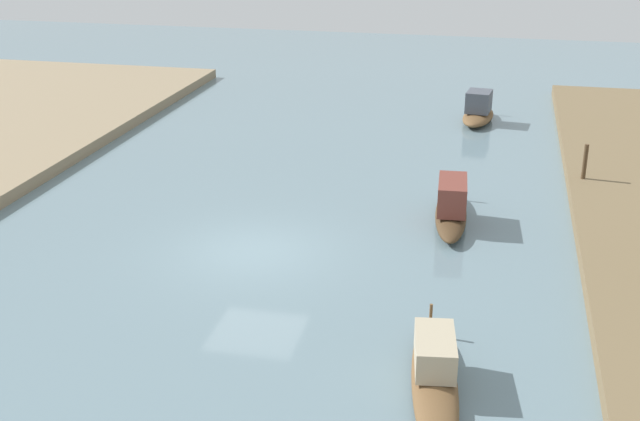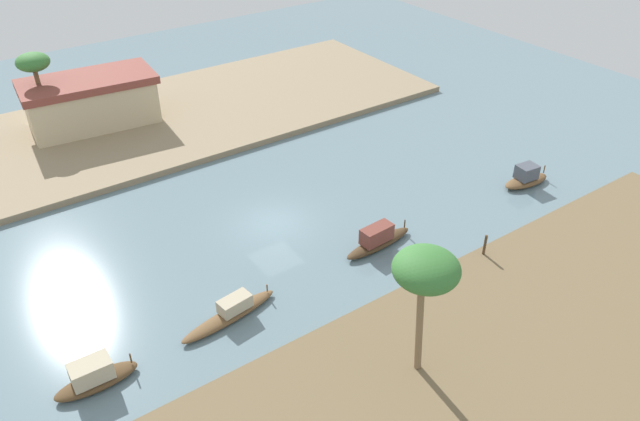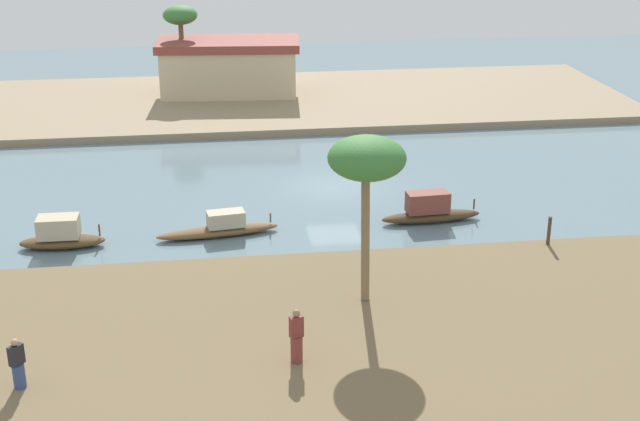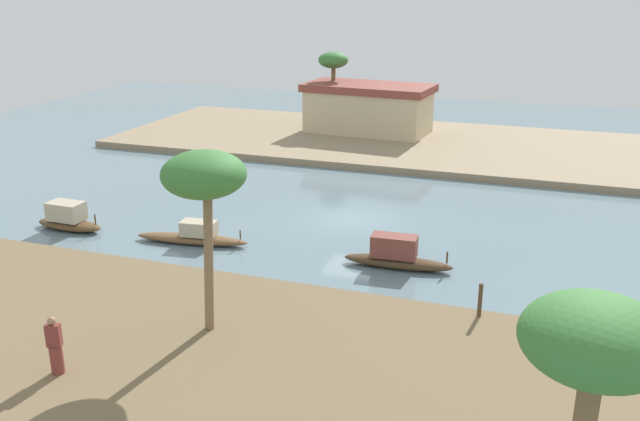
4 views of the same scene
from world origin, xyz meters
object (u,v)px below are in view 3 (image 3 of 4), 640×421
object	(u,v)px
palm_tree_right_tall	(180,18)
palm_tree_left_near	(367,161)
person_by_mooring	(18,366)
riverside_building	(229,66)
sampan_near_left_bank	(220,228)
person_on_near_bank	(296,340)
sampan_open_hull	(61,235)
mooring_post	(549,231)
sampan_with_tall_canopy	(430,211)

from	to	relation	value
palm_tree_right_tall	palm_tree_left_near	bearing A→B (deg)	-78.52
person_by_mooring	palm_tree_right_tall	distance (m)	35.89
palm_tree_right_tall	riverside_building	xyz separation A→B (m)	(2.97, -0.83, -3.03)
sampan_near_left_bank	person_on_near_bank	distance (m)	11.27
riverside_building	palm_tree_right_tall	bearing A→B (deg)	169.24
sampan_open_hull	person_by_mooring	size ratio (longest dim) A/B	2.19
sampan_near_left_bank	mooring_post	world-z (taller)	mooring_post
person_by_mooring	riverside_building	world-z (taller)	riverside_building
palm_tree_right_tall	riverside_building	bearing A→B (deg)	-15.62
sampan_open_hull	palm_tree_left_near	size ratio (longest dim) A/B	0.59
person_on_near_bank	palm_tree_left_near	bearing A→B (deg)	36.71
riverside_building	person_by_mooring	bearing A→B (deg)	-97.11
person_by_mooring	sampan_with_tall_canopy	bearing A→B (deg)	-16.40
person_by_mooring	riverside_building	distance (m)	35.34
sampan_open_hull	riverside_building	bearing A→B (deg)	72.96
person_on_near_bank	mooring_post	world-z (taller)	person_on_near_bank
sampan_with_tall_canopy	person_on_near_bank	distance (m)	13.40
sampan_near_left_bank	riverside_building	world-z (taller)	riverside_building
sampan_with_tall_canopy	person_on_near_bank	xyz separation A→B (m)	(-6.99, -11.42, 0.66)
sampan_with_tall_canopy	palm_tree_right_tall	bearing A→B (deg)	110.50
person_on_near_bank	mooring_post	xyz separation A→B (m)	(10.72, 7.43, -0.16)
person_by_mooring	palm_tree_left_near	distance (m)	12.25
person_by_mooring	person_on_near_bank	bearing A→B (deg)	-52.22
mooring_post	riverside_building	bearing A→B (deg)	112.88
sampan_open_hull	sampan_near_left_bank	xyz separation A→B (m)	(6.33, 0.35, -0.16)
person_by_mooring	riverside_building	size ratio (longest dim) A/B	0.16
riverside_building	sampan_with_tall_canopy	bearing A→B (deg)	-66.74
sampan_near_left_bank	person_on_near_bank	size ratio (longest dim) A/B	2.96
sampan_with_tall_canopy	palm_tree_left_near	size ratio (longest dim) A/B	0.77
sampan_with_tall_canopy	mooring_post	distance (m)	5.48
sampan_with_tall_canopy	person_by_mooring	world-z (taller)	person_by_mooring
person_by_mooring	mooring_post	size ratio (longest dim) A/B	1.34
palm_tree_right_tall	person_on_near_bank	bearing A→B (deg)	-84.20
person_on_near_bank	palm_tree_left_near	distance (m)	6.35
sampan_with_tall_canopy	riverside_building	bearing A→B (deg)	104.83
mooring_post	person_by_mooring	bearing A→B (deg)	-157.38
sampan_near_left_bank	riverside_building	size ratio (longest dim) A/B	0.55
person_on_near_bank	palm_tree_left_near	size ratio (longest dim) A/B	0.30
person_by_mooring	mooring_post	bearing A→B (deg)	-32.02
palm_tree_right_tall	riverside_building	size ratio (longest dim) A/B	0.60
sampan_open_hull	person_on_near_bank	size ratio (longest dim) A/B	1.95
sampan_open_hull	palm_tree_left_near	world-z (taller)	palm_tree_left_near
sampan_near_left_bank	person_by_mooring	xyz separation A→B (m)	(-5.98, -11.40, 0.75)
mooring_post	palm_tree_left_near	bearing A→B (deg)	-156.12
sampan_open_hull	palm_tree_right_tall	size ratio (longest dim) A/B	0.61
sampan_with_tall_canopy	palm_tree_left_near	bearing A→B (deg)	-122.94
sampan_near_left_bank	sampan_open_hull	bearing A→B (deg)	175.38
sampan_open_hull	palm_tree_right_tall	world-z (taller)	palm_tree_right_tall
sampan_near_left_bank	palm_tree_right_tall	size ratio (longest dim) A/B	0.92
mooring_post	sampan_near_left_bank	bearing A→B (deg)	163.96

